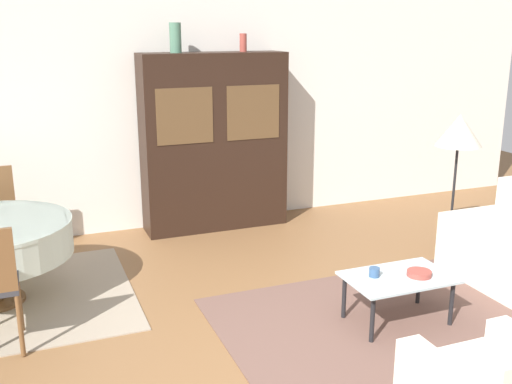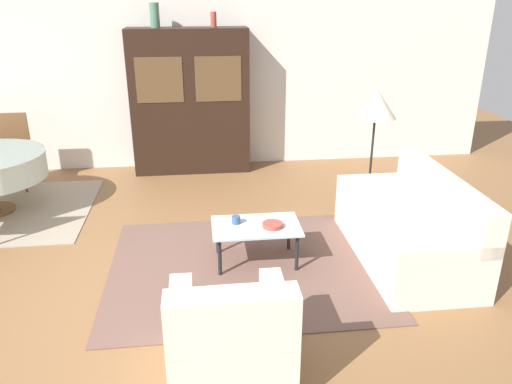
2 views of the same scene
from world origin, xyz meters
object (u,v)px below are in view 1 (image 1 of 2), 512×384
(display_cabinet, at_px, (214,142))
(cup, at_px, (374,272))
(floor_lamp, at_px, (459,134))
(vase_short, at_px, (243,43))
(coffee_table, at_px, (398,281))
(vase_tall, at_px, (175,38))
(bowl, at_px, (419,273))

(display_cabinet, relative_size, cup, 24.34)
(floor_lamp, distance_m, cup, 2.29)
(floor_lamp, bearing_deg, vase_short, 139.18)
(coffee_table, xyz_separation_m, cup, (-0.19, 0.07, 0.08))
(coffee_table, distance_m, vase_tall, 3.57)
(cup, relative_size, bowl, 0.43)
(cup, height_order, vase_tall, vase_tall)
(vase_tall, distance_m, vase_short, 0.79)
(vase_tall, bearing_deg, vase_short, 0.00)
(vase_tall, bearing_deg, display_cabinet, -0.13)
(vase_short, bearing_deg, vase_tall, 180.00)
(display_cabinet, bearing_deg, coffee_table, -77.89)
(floor_lamp, relative_size, vase_tall, 4.51)
(vase_short, bearing_deg, floor_lamp, -40.82)
(floor_lamp, bearing_deg, vase_tall, 148.88)
(floor_lamp, height_order, cup, floor_lamp)
(bowl, relative_size, vase_tall, 0.61)
(coffee_table, xyz_separation_m, vase_tall, (-1.03, 2.87, 1.85))
(bowl, distance_m, vase_tall, 3.63)
(coffee_table, xyz_separation_m, display_cabinet, (-0.62, 2.87, 0.66))
(cup, xyz_separation_m, vase_short, (-0.06, 2.81, 1.71))
(display_cabinet, height_order, floor_lamp, display_cabinet)
(coffee_table, bearing_deg, cup, 160.73)
(floor_lamp, distance_m, vase_tall, 3.20)
(coffee_table, xyz_separation_m, floor_lamp, (1.57, 1.30, 0.88))
(display_cabinet, xyz_separation_m, vase_tall, (-0.42, 0.00, 1.18))
(coffee_table, height_order, vase_short, vase_short)
(display_cabinet, height_order, vase_short, vase_short)
(display_cabinet, distance_m, floor_lamp, 2.71)
(floor_lamp, bearing_deg, display_cabinet, 144.30)
(floor_lamp, xyz_separation_m, vase_tall, (-2.61, 1.57, 0.96))
(coffee_table, xyz_separation_m, vase_short, (-0.25, 2.87, 1.79))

